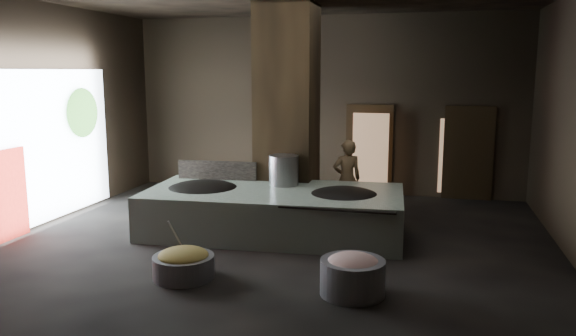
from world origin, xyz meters
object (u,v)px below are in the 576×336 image
(wok_left, at_px, (203,192))
(cook, at_px, (347,179))
(meat_basin, at_px, (352,277))
(stock_pot, at_px, (284,171))
(veg_basin, at_px, (184,267))
(hearth_platform, at_px, (274,212))
(wok_right, at_px, (344,199))

(wok_left, bearing_deg, cook, 30.73)
(meat_basin, bearing_deg, wok_left, 141.86)
(stock_pot, xyz_separation_m, cook, (1.15, 0.97, -0.29))
(cook, bearing_deg, wok_left, 6.32)
(veg_basin, bearing_deg, stock_pot, 76.83)
(veg_basin, bearing_deg, hearth_platform, 75.23)
(cook, relative_size, meat_basin, 1.83)
(wok_left, relative_size, meat_basin, 1.68)
(hearth_platform, bearing_deg, stock_pot, 81.43)
(hearth_platform, height_order, meat_basin, hearth_platform)
(wok_right, xyz_separation_m, veg_basin, (-2.05, -2.70, -0.58))
(hearth_platform, bearing_deg, meat_basin, -58.12)
(cook, relative_size, veg_basin, 1.80)
(wok_left, relative_size, stock_pot, 2.42)
(wok_left, xyz_separation_m, cook, (2.65, 1.57, 0.09))
(wok_right, bearing_deg, stock_pot, 158.96)
(wok_left, height_order, wok_right, wok_left)
(wok_right, relative_size, meat_basin, 1.56)
(meat_basin, bearing_deg, veg_basin, 179.52)
(veg_basin, bearing_deg, meat_basin, -0.48)
(stock_pot, height_order, meat_basin, stock_pot)
(wok_left, distance_m, cook, 3.08)
(hearth_platform, relative_size, stock_pot, 7.67)
(wok_left, height_order, stock_pot, stock_pot)
(stock_pot, distance_m, cook, 1.53)
(cook, xyz_separation_m, veg_basin, (-1.90, -4.17, -0.67))
(cook, bearing_deg, hearth_platform, 27.42)
(wok_left, height_order, veg_basin, wok_left)
(wok_right, distance_m, veg_basin, 3.44)
(hearth_platform, distance_m, wok_left, 1.49)
(stock_pot, distance_m, veg_basin, 3.42)
(veg_basin, bearing_deg, wok_right, 52.80)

